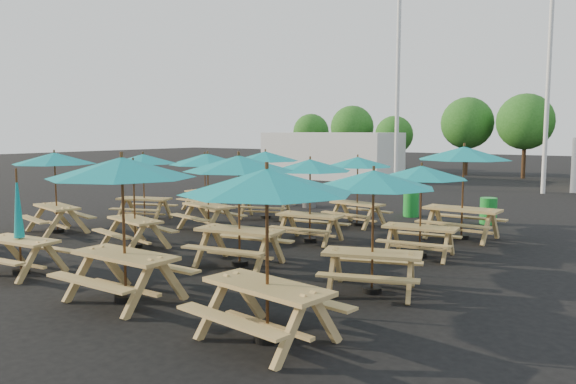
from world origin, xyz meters
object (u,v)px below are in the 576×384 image
Objects in this scene: picnic_unit_11 at (358,165)px; picnic_unit_14 at (421,177)px; picnic_unit_1 at (55,162)px; picnic_unit_5 at (133,171)px; picnic_unit_8 at (122,174)px; waste_bin_2 at (411,204)px; waste_bin_4 at (488,211)px; waste_bin_3 at (411,205)px; picnic_unit_15 at (464,158)px; picnic_unit_7 at (265,159)px; waste_bin_0 at (290,195)px; waste_bin_1 at (309,197)px; picnic_unit_9 at (239,169)px; picnic_unit_13 at (373,185)px; picnic_unit_4 at (19,231)px; picnic_unit_12 at (267,189)px; picnic_unit_10 at (310,169)px; picnic_unit_3 at (205,161)px; picnic_unit_2 at (143,162)px; picnic_unit_6 at (208,163)px.

picnic_unit_11 reaches higher than picnic_unit_14.
picnic_unit_1 is 3.52m from picnic_unit_5.
picnic_unit_14 is at bearing -34.06° from picnic_unit_11.
waste_bin_2 is (0.31, 11.96, -1.77)m from picnic_unit_8.
picnic_unit_8 is at bearing -104.15° from waste_bin_4.
waste_bin_3 is (0.07, -0.14, 0.00)m from waste_bin_2.
picnic_unit_15 is (9.89, 5.62, 0.18)m from picnic_unit_1.
picnic_unit_5 is 6.80m from picnic_unit_11.
waste_bin_3 is (-2.52, 5.69, -1.46)m from picnic_unit_14.
picnic_unit_7 is at bearing -155.01° from waste_bin_4.
waste_bin_1 is (0.95, -0.07, 0.00)m from waste_bin_0.
picnic_unit_9 reaches higher than picnic_unit_13.
picnic_unit_13 is (6.62, -0.22, 0.03)m from picnic_unit_5.
waste_bin_0 is at bearing 90.58° from picnic_unit_4.
picnic_unit_12 is at bearing -72.55° from picnic_unit_7.
picnic_unit_10 is at bearing -138.07° from picnic_unit_15.
picnic_unit_3 is (0.37, 5.81, -0.20)m from picnic_unit_1.
picnic_unit_9 is 3.28× the size of waste_bin_3.
picnic_unit_14 is at bearing -90.82° from picnic_unit_15.
waste_bin_0 is at bearing 91.00° from picnic_unit_7.
picnic_unit_10 is at bearing -19.08° from picnic_unit_2.
picnic_unit_10 is at bearing -95.32° from waste_bin_3.
picnic_unit_15 is (6.38, 5.77, 0.28)m from picnic_unit_5.
picnic_unit_8 is at bearing -6.47° from picnic_unit_4.
picnic_unit_1 reaches higher than picnic_unit_3.
picnic_unit_9 reaches higher than waste_bin_1.
waste_bin_3 and waste_bin_4 have the same top height.
picnic_unit_12 reaches higher than picnic_unit_6.
picnic_unit_6 reaches higher than waste_bin_0.
picnic_unit_1 is at bearing -114.95° from picnic_unit_2.
picnic_unit_14 is at bearing 39.43° from picnic_unit_5.
picnic_unit_1 reaches higher than waste_bin_1.
picnic_unit_9 is 3.28× the size of waste_bin_4.
picnic_unit_11 is at bearing -104.21° from waste_bin_3.
waste_bin_1 is (-3.58, 5.63, -1.51)m from picnic_unit_10.
picnic_unit_14 is 8.84m from waste_bin_1.
picnic_unit_4 is 11.95m from waste_bin_0.
picnic_unit_15 reaches higher than waste_bin_4.
picnic_unit_14 is 2.74m from picnic_unit_15.
waste_bin_1 is 4.10m from waste_bin_3.
picnic_unit_15 is at bearing -48.39° from waste_bin_3.
picnic_unit_15 is (0.13, 2.71, 0.33)m from picnic_unit_14.
waste_bin_3 is (-2.89, 8.97, -1.54)m from picnic_unit_13.
picnic_unit_11 reaches higher than waste_bin_2.
picnic_unit_6 is 0.97× the size of picnic_unit_13.
picnic_unit_6 reaches higher than picnic_unit_7.
picnic_unit_13 is at bearing 11.14° from picnic_unit_1.
picnic_unit_8 is 3.12m from picnic_unit_12.
picnic_unit_15 is 8.47m from waste_bin_0.
picnic_unit_10 is at bearing 171.73° from picnic_unit_14.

